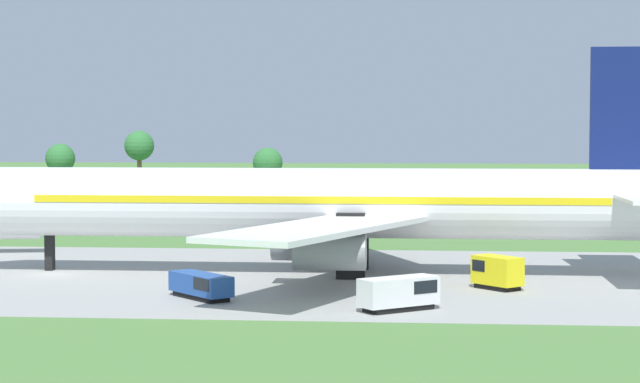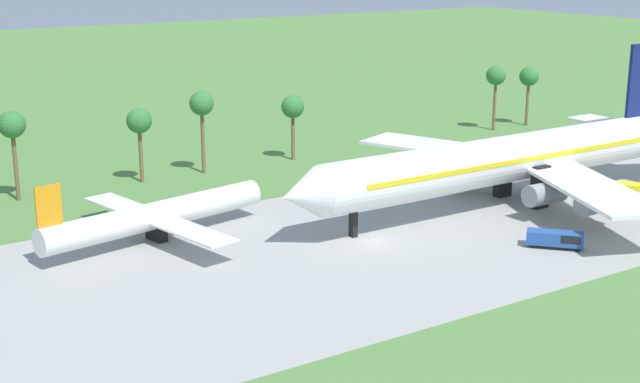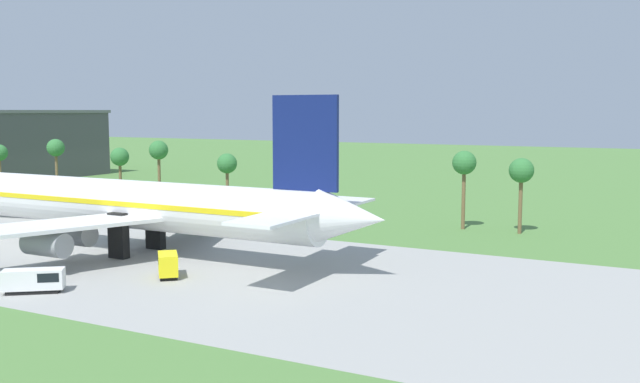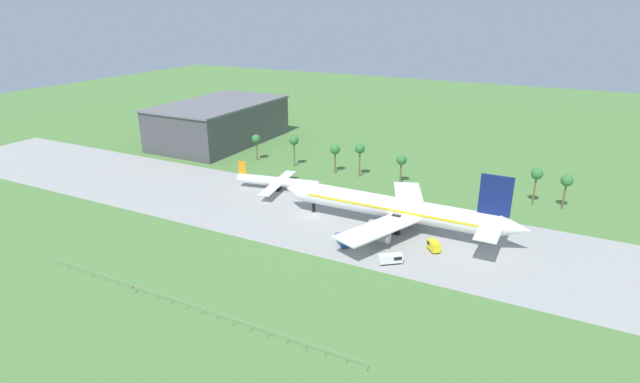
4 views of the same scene
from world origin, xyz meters
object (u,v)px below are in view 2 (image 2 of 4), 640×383
jet_airliner (516,158)px  regional_aircraft (155,216)px  fuel_truck (632,193)px  baggage_tug (557,239)px

jet_airliner → regional_aircraft: jet_airliner is taller
fuel_truck → jet_airliner: bearing=147.1°
regional_aircraft → baggage_tug: (36.59, -27.08, -1.90)m
baggage_tug → fuel_truck: size_ratio=1.38×
regional_aircraft → jet_airliner: bearing=-14.0°
jet_airliner → fuel_truck: 16.21m
jet_airliner → fuel_truck: size_ratio=16.31×
jet_airliner → baggage_tug: bearing=-119.9°
regional_aircraft → baggage_tug: 45.56m
jet_airliner → baggage_tug: (-9.04, -15.73, -5.08)m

